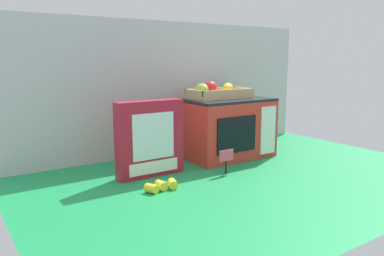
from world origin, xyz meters
TOP-DOWN VIEW (x-y plane):
  - ground_plane at (0.00, 0.00)m, footprint 1.70×1.70m
  - display_back_panel at (0.00, 0.27)m, footprint 1.61×0.03m
  - toy_microwave at (0.15, 0.03)m, footprint 0.42×0.26m
  - food_groups_crate at (0.11, 0.06)m, footprint 0.30×0.15m
  - cookie_set_box at (-0.29, -0.04)m, footprint 0.28×0.06m
  - price_sign at (-0.03, -0.19)m, footprint 0.07×0.01m
  - loose_toy_banana at (-0.34, -0.22)m, footprint 0.13×0.06m

SIDE VIEW (x-z plane):
  - ground_plane at x=0.00m, z-range 0.00..0.00m
  - loose_toy_banana at x=-0.34m, z-range 0.00..0.03m
  - price_sign at x=-0.03m, z-range 0.02..0.12m
  - toy_microwave at x=0.15m, z-range 0.00..0.28m
  - cookie_set_box at x=-0.29m, z-range 0.00..0.30m
  - food_groups_crate at x=0.11m, z-range 0.26..0.35m
  - display_back_panel at x=0.00m, z-range 0.00..0.64m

